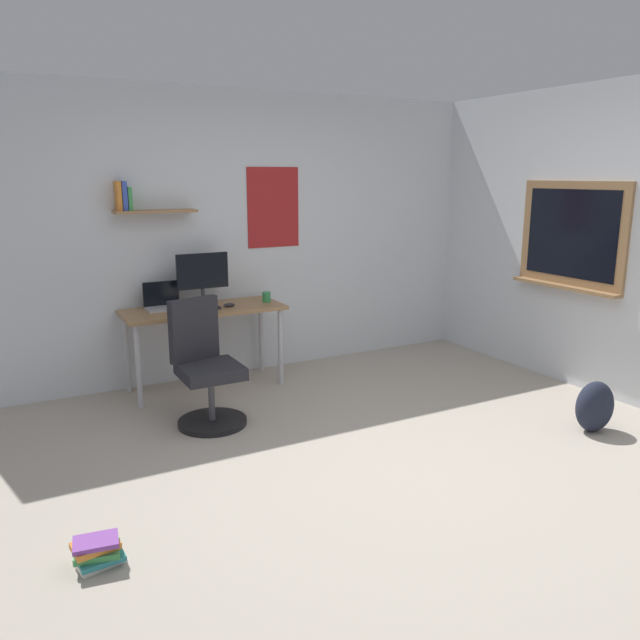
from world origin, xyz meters
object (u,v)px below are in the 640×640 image
(laptop, at_px, (163,302))
(computer_mouse, at_px, (229,305))
(monitor_primary, at_px, (203,275))
(keyboard, at_px, (198,309))
(coffee_mug, at_px, (266,297))
(desk, at_px, (204,317))
(book_stack_on_floor, at_px, (98,552))
(backpack, at_px, (595,406))
(office_chair, at_px, (206,371))

(laptop, xyz_separation_m, computer_mouse, (0.52, -0.21, -0.04))
(monitor_primary, relative_size, keyboard, 1.25)
(computer_mouse, bearing_deg, monitor_primary, 137.91)
(laptop, relative_size, coffee_mug, 3.37)
(desk, relative_size, keyboard, 3.72)
(book_stack_on_floor, bearing_deg, backpack, -0.58)
(keyboard, distance_m, book_stack_on_floor, 2.60)
(coffee_mug, bearing_deg, book_stack_on_floor, -130.07)
(monitor_primary, height_order, computer_mouse, monitor_primary)
(office_chair, xyz_separation_m, monitor_primary, (0.28, 0.87, 0.59))
(monitor_primary, xyz_separation_m, coffee_mug, (0.55, -0.11, -0.22))
(office_chair, bearing_deg, backpack, -31.67)
(office_chair, bearing_deg, monitor_primary, 71.92)
(book_stack_on_floor, bearing_deg, laptop, 67.63)
(monitor_primary, xyz_separation_m, keyboard, (-0.10, -0.16, -0.26))
(monitor_primary, xyz_separation_m, backpack, (2.17, -2.38, -0.81))
(keyboard, bearing_deg, coffee_mug, 4.35)
(monitor_primary, relative_size, coffee_mug, 5.04)
(desk, xyz_separation_m, office_chair, (-0.25, -0.78, -0.24))
(desk, distance_m, computer_mouse, 0.24)
(laptop, distance_m, coffee_mug, 0.91)
(office_chair, xyz_separation_m, backpack, (2.46, -1.51, -0.22))
(coffee_mug, bearing_deg, computer_mouse, -172.44)
(monitor_primary, distance_m, backpack, 3.32)
(desk, distance_m, office_chair, 0.85)
(computer_mouse, xyz_separation_m, coffee_mug, (0.38, 0.05, 0.03))
(book_stack_on_floor, bearing_deg, office_chair, 54.72)
(coffee_mug, bearing_deg, backpack, -54.58)
(desk, distance_m, coffee_mug, 0.60)
(monitor_primary, height_order, book_stack_on_floor, monitor_primary)
(desk, height_order, backpack, desk)
(computer_mouse, bearing_deg, backpack, -48.12)
(backpack, relative_size, book_stack_on_floor, 1.57)
(keyboard, bearing_deg, book_stack_on_floor, -119.27)
(computer_mouse, distance_m, book_stack_on_floor, 2.74)
(desk, height_order, coffee_mug, coffee_mug)
(desk, distance_m, monitor_primary, 0.36)
(keyboard, xyz_separation_m, book_stack_on_floor, (-1.23, -2.19, -0.67))
(desk, relative_size, laptop, 4.44)
(computer_mouse, height_order, backpack, computer_mouse)
(keyboard, distance_m, coffee_mug, 0.66)
(desk, bearing_deg, backpack, -46.14)
(backpack, bearing_deg, office_chair, 148.33)
(desk, xyz_separation_m, backpack, (2.21, -2.30, -0.45))
(monitor_primary, distance_m, coffee_mug, 0.61)
(office_chair, bearing_deg, computer_mouse, 57.03)
(coffee_mug, relative_size, book_stack_on_floor, 0.38)
(office_chair, height_order, book_stack_on_floor, office_chair)
(office_chair, xyz_separation_m, computer_mouse, (0.46, 0.71, 0.34))
(coffee_mug, bearing_deg, keyboard, -175.65)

